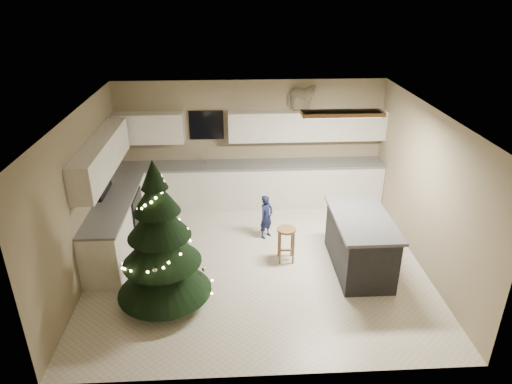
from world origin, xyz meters
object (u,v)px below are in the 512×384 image
bar_stool (286,237)px  christmas_tree (161,248)px  island (360,242)px  toddler (266,217)px  rocking_horse (301,97)px

bar_stool → christmas_tree: (-1.92, -1.03, 0.48)m
island → bar_stool: (-1.18, 0.28, -0.02)m
bar_stool → christmas_tree: bearing=-151.7°
island → bar_stool: bearing=166.4°
island → bar_stool: island is taller
christmas_tree → island: bearing=13.6°
toddler → rocking_horse: size_ratio=1.18×
rocking_horse → bar_stool: bearing=-168.7°
toddler → island: bearing=-82.6°
christmas_tree → rocking_horse: 4.34m
bar_stool → toddler: size_ratio=0.73×
bar_stool → christmas_tree: size_ratio=0.27×
bar_stool → toddler: toddler is taller
bar_stool → toddler: (-0.28, 0.80, -0.04)m
toddler → christmas_tree: bearing=-177.8°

